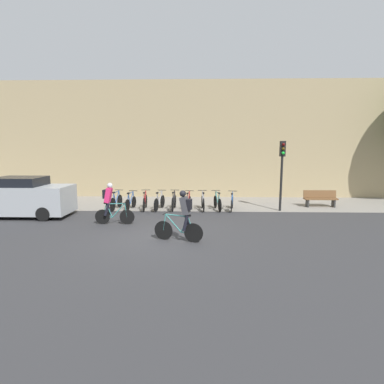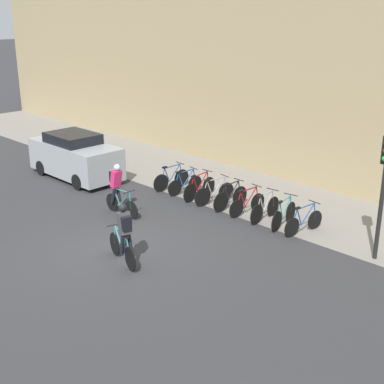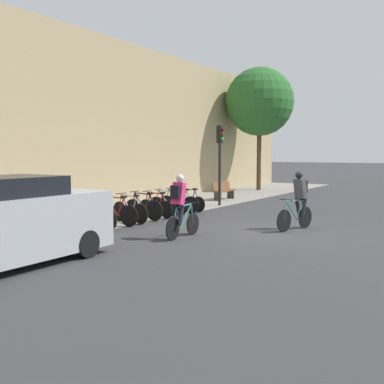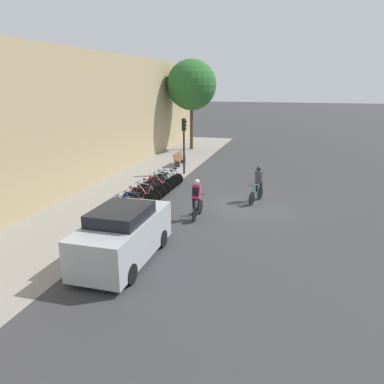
{
  "view_description": "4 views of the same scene",
  "coord_description": "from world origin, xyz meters",
  "px_view_note": "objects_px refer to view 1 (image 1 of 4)",
  "views": [
    {
      "loc": [
        1.52,
        -10.23,
        3.2
      ],
      "look_at": [
        1.17,
        1.63,
        1.42
      ],
      "focal_mm": 28.0,
      "sensor_mm": 36.0,
      "label": 1
    },
    {
      "loc": [
        11.47,
        -8.36,
        6.68
      ],
      "look_at": [
        -0.26,
        3.44,
        0.88
      ],
      "focal_mm": 50.0,
      "sensor_mm": 36.0,
      "label": 2
    },
    {
      "loc": [
        -13.14,
        -5.11,
        2.34
      ],
      "look_at": [
        -0.56,
        2.54,
        1.13
      ],
      "focal_mm": 45.0,
      "sensor_mm": 36.0,
      "label": 3
    },
    {
      "loc": [
        -16.91,
        -2.0,
        5.64
      ],
      "look_at": [
        -1.31,
        2.38,
        0.9
      ],
      "focal_mm": 35.0,
      "sensor_mm": 36.0,
      "label": 4
    }
  ],
  "objects_px": {
    "cyclist_pink": "(110,202)",
    "parked_bike_5": "(188,202)",
    "bench": "(320,198)",
    "parked_bike_4": "(174,202)",
    "parked_bike_8": "(232,203)",
    "parked_bike_2": "(145,202)",
    "parked_bike_7": "(217,202)",
    "parked_bike_1": "(131,202)",
    "cyclist_grey": "(183,215)",
    "parked_bike_3": "(159,202)",
    "parked_car": "(23,198)",
    "parked_bike_6": "(203,202)",
    "parked_bike_0": "(116,202)",
    "traffic_light_pole": "(282,163)"
  },
  "relations": [
    {
      "from": "bench",
      "to": "parked_bike_4",
      "type": "bearing_deg",
      "value": -172.88
    },
    {
      "from": "parked_bike_3",
      "to": "traffic_light_pole",
      "type": "relative_size",
      "value": 0.49
    },
    {
      "from": "cyclist_pink",
      "to": "parked_bike_5",
      "type": "xyz_separation_m",
      "value": [
        3.14,
        3.03,
        -0.56
      ]
    },
    {
      "from": "parked_bike_6",
      "to": "parked_bike_7",
      "type": "height_order",
      "value": "parked_bike_6"
    },
    {
      "from": "cyclist_pink",
      "to": "parked_bike_1",
      "type": "xyz_separation_m",
      "value": [
        0.14,
        3.03,
        -0.57
      ]
    },
    {
      "from": "parked_bike_3",
      "to": "parked_bike_8",
      "type": "xyz_separation_m",
      "value": [
        3.75,
        -0.0,
        -0.02
      ]
    },
    {
      "from": "parked_bike_4",
      "to": "parked_bike_8",
      "type": "xyz_separation_m",
      "value": [
        3.0,
        -0.0,
        -0.03
      ]
    },
    {
      "from": "parked_bike_1",
      "to": "parked_bike_5",
      "type": "xyz_separation_m",
      "value": [
        3.0,
        -0.0,
        0.01
      ]
    },
    {
      "from": "parked_car",
      "to": "parked_bike_5",
      "type": "bearing_deg",
      "value": 13.02
    },
    {
      "from": "parked_bike_1",
      "to": "traffic_light_pole",
      "type": "distance_m",
      "value": 7.95
    },
    {
      "from": "parked_bike_2",
      "to": "parked_bike_7",
      "type": "xyz_separation_m",
      "value": [
        3.75,
        0.0,
        -0.01
      ]
    },
    {
      "from": "parked_bike_3",
      "to": "parked_bike_6",
      "type": "xyz_separation_m",
      "value": [
        2.25,
        0.0,
        -0.0
      ]
    },
    {
      "from": "parked_bike_4",
      "to": "parked_bike_5",
      "type": "bearing_deg",
      "value": -0.13
    },
    {
      "from": "bench",
      "to": "parked_car",
      "type": "distance_m",
      "value": 14.96
    },
    {
      "from": "parked_bike_0",
      "to": "bench",
      "type": "relative_size",
      "value": 0.97
    },
    {
      "from": "parked_bike_3",
      "to": "parked_bike_0",
      "type": "bearing_deg",
      "value": 179.98
    },
    {
      "from": "parked_bike_6",
      "to": "parked_bike_3",
      "type": "bearing_deg",
      "value": -179.98
    },
    {
      "from": "cyclist_pink",
      "to": "bench",
      "type": "distance_m",
      "value": 11.02
    },
    {
      "from": "parked_bike_0",
      "to": "parked_bike_7",
      "type": "bearing_deg",
      "value": -0.0
    },
    {
      "from": "parked_bike_1",
      "to": "traffic_light_pole",
      "type": "bearing_deg",
      "value": -0.78
    },
    {
      "from": "parked_bike_3",
      "to": "parked_bike_4",
      "type": "relative_size",
      "value": 1.03
    },
    {
      "from": "parked_bike_0",
      "to": "parked_bike_4",
      "type": "relative_size",
      "value": 1.02
    },
    {
      "from": "parked_bike_2",
      "to": "parked_car",
      "type": "distance_m",
      "value": 5.64
    },
    {
      "from": "parked_bike_1",
      "to": "bench",
      "type": "bearing_deg",
      "value": 5.56
    },
    {
      "from": "parked_bike_2",
      "to": "parked_bike_7",
      "type": "bearing_deg",
      "value": 0.01
    },
    {
      "from": "parked_bike_6",
      "to": "bench",
      "type": "relative_size",
      "value": 0.94
    },
    {
      "from": "cyclist_pink",
      "to": "parked_bike_1",
      "type": "distance_m",
      "value": 3.09
    },
    {
      "from": "parked_bike_1",
      "to": "parked_bike_0",
      "type": "bearing_deg",
      "value": 179.96
    },
    {
      "from": "parked_bike_3",
      "to": "parked_bike_4",
      "type": "height_order",
      "value": "parked_bike_4"
    },
    {
      "from": "parked_bike_6",
      "to": "parked_car",
      "type": "distance_m",
      "value": 8.53
    },
    {
      "from": "parked_bike_8",
      "to": "traffic_light_pole",
      "type": "distance_m",
      "value": 3.19
    },
    {
      "from": "parked_bike_7",
      "to": "parked_car",
      "type": "distance_m",
      "value": 9.27
    },
    {
      "from": "cyclist_grey",
      "to": "parked_bike_3",
      "type": "relative_size",
      "value": 1.04
    },
    {
      "from": "cyclist_pink",
      "to": "parked_bike_5",
      "type": "distance_m",
      "value": 4.4
    },
    {
      "from": "parked_bike_1",
      "to": "parked_bike_3",
      "type": "height_order",
      "value": "parked_bike_3"
    },
    {
      "from": "parked_bike_4",
      "to": "cyclist_pink",
      "type": "bearing_deg",
      "value": -128.3
    },
    {
      "from": "parked_bike_4",
      "to": "parked_bike_8",
      "type": "relative_size",
      "value": 1.02
    },
    {
      "from": "parked_bike_5",
      "to": "parked_bike_7",
      "type": "bearing_deg",
      "value": 0.02
    },
    {
      "from": "parked_bike_0",
      "to": "parked_bike_3",
      "type": "distance_m",
      "value": 2.25
    },
    {
      "from": "parked_bike_8",
      "to": "bench",
      "type": "distance_m",
      "value": 4.96
    },
    {
      "from": "cyclist_pink",
      "to": "parked_bike_0",
      "type": "relative_size",
      "value": 1.04
    },
    {
      "from": "parked_bike_2",
      "to": "parked_bike_4",
      "type": "xyz_separation_m",
      "value": [
        1.5,
        0.0,
        0.0
      ]
    },
    {
      "from": "parked_bike_0",
      "to": "parked_car",
      "type": "height_order",
      "value": "parked_car"
    },
    {
      "from": "parked_bike_8",
      "to": "traffic_light_pole",
      "type": "bearing_deg",
      "value": -2.45
    },
    {
      "from": "parked_bike_8",
      "to": "bench",
      "type": "xyz_separation_m",
      "value": [
        4.87,
        0.98,
        0.09
      ]
    },
    {
      "from": "parked_bike_4",
      "to": "parked_bike_6",
      "type": "xyz_separation_m",
      "value": [
        1.5,
        -0.0,
        -0.01
      ]
    },
    {
      "from": "parked_bike_5",
      "to": "parked_bike_8",
      "type": "distance_m",
      "value": 2.25
    },
    {
      "from": "parked_bike_6",
      "to": "parked_bike_7",
      "type": "relative_size",
      "value": 0.99
    },
    {
      "from": "cyclist_pink",
      "to": "parked_bike_1",
      "type": "height_order",
      "value": "cyclist_pink"
    },
    {
      "from": "parked_bike_3",
      "to": "bench",
      "type": "distance_m",
      "value": 8.67
    }
  ]
}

